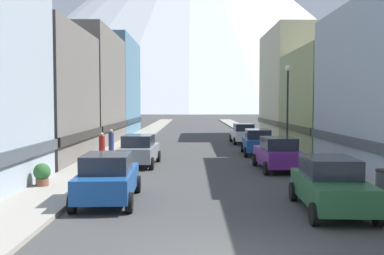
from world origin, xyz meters
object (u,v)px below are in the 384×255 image
object	(u,v)px
car_left_0	(106,178)
potted_plant_0	(40,174)
streetlamp_right	(285,97)
car_right_0	(328,185)
car_left_1	(137,150)
car_right_1	(275,153)
trash_bin_right	(381,182)
car_right_3	(241,133)
pedestrian_0	(109,143)
car_right_2	(255,142)
pedestrian_1	(100,147)

from	to	relation	value
car_left_0	potted_plant_0	size ratio (longest dim) A/B	4.76
car_left_0	streetlamp_right	xyz separation A→B (m)	(9.15, 12.41, 3.09)
car_left_0	potted_plant_0	bearing A→B (deg)	143.16
car_right_0	streetlamp_right	distance (m)	14.21
car_right_0	car_left_0	bearing A→B (deg)	169.76
car_left_1	car_right_0	xyz separation A→B (m)	(7.60, -10.70, 0.00)
car_right_1	trash_bin_right	size ratio (longest dim) A/B	4.54
car_right_3	potted_plant_0	bearing A→B (deg)	-117.34
car_left_0	car_left_1	bearing A→B (deg)	90.03
car_right_1	streetlamp_right	size ratio (longest dim) A/B	0.76
car_left_0	pedestrian_0	world-z (taller)	pedestrian_0
car_right_0	car_right_3	xyz separation A→B (m)	(-0.00, 24.67, 0.00)
car_right_2	potted_plant_0	xyz separation A→B (m)	(-10.80, -12.35, -0.25)
car_left_1	car_right_1	world-z (taller)	same
streetlamp_right	car_left_1	bearing A→B (deg)	-161.38
car_right_0	trash_bin_right	size ratio (longest dim) A/B	4.56
car_right_3	pedestrian_0	bearing A→B (deg)	-137.11
car_left_0	car_right_0	world-z (taller)	same
car_right_2	streetlamp_right	size ratio (longest dim) A/B	0.76
car_right_1	car_left_1	bearing A→B (deg)	167.12
trash_bin_right	car_right_0	bearing A→B (deg)	-144.29
car_right_1	potted_plant_0	distance (m)	11.99
car_left_1	car_left_0	bearing A→B (deg)	-89.97
trash_bin_right	potted_plant_0	distance (m)	13.49
car_right_1	pedestrian_0	distance (m)	11.90
pedestrian_0	trash_bin_right	bearing A→B (deg)	-46.97
pedestrian_1	car_left_0	bearing A→B (deg)	-77.31
trash_bin_right	pedestrian_1	size ratio (longest dim) A/B	0.59
trash_bin_right	car_right_1	bearing A→B (deg)	109.66
car_right_1	pedestrian_0	world-z (taller)	pedestrian_0
car_right_1	streetlamp_right	world-z (taller)	streetlamp_right
car_left_0	car_right_3	world-z (taller)	same
car_right_3	pedestrian_0	xyz separation A→B (m)	(-10.05, -9.34, 0.02)
car_left_1	pedestrian_0	bearing A→B (deg)	117.89
car_right_1	potted_plant_0	size ratio (longest dim) A/B	4.74
car_right_3	pedestrian_1	world-z (taller)	pedestrian_1
car_right_3	car_right_1	bearing A→B (deg)	-90.00
car_right_2	trash_bin_right	world-z (taller)	car_right_2
car_left_0	trash_bin_right	bearing A→B (deg)	2.59
potted_plant_0	trash_bin_right	bearing A→B (deg)	-8.27
car_right_1	pedestrian_1	size ratio (longest dim) A/B	2.69
car_left_0	streetlamp_right	size ratio (longest dim) A/B	0.76
car_right_1	streetlamp_right	xyz separation A→B (m)	(1.55, 4.82, 3.09)
car_left_1	pedestrian_0	distance (m)	5.23
car_left_1	car_right_3	bearing A→B (deg)	61.43
streetlamp_right	car_right_3	bearing A→B (deg)	98.10
potted_plant_0	streetlamp_right	distance (m)	16.25
car_left_0	car_right_1	distance (m)	10.74
pedestrian_0	car_right_0	bearing A→B (deg)	-56.74
car_right_0	trash_bin_right	world-z (taller)	car_right_0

